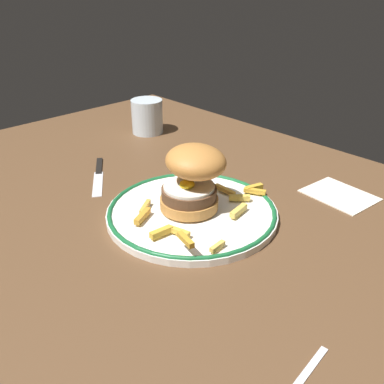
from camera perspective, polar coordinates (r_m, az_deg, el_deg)
The scene contains 7 objects.
ground_plane at distance 71.23cm, azimuth 2.60°, elevation -6.39°, with size 144.34×92.02×4.00cm, color brown.
dinner_plate at distance 73.46cm, azimuth 0.00°, elevation -2.60°, with size 29.15×29.15×1.60cm.
burger at distance 71.09cm, azimuth 0.13°, elevation 2.06°, with size 13.26×13.04×11.04cm.
fries_pile at distance 71.58cm, azimuth 1.59°, elevation -2.19°, with size 22.38×25.64×2.50cm.
water_glass at distance 111.58cm, azimuth -5.96°, elevation 9.71°, with size 7.93×7.93×8.52cm.
knife at distance 90.93cm, azimuth -12.31°, elevation 2.57°, with size 15.68×11.43×0.70cm.
napkin at distance 84.81cm, azimuth 19.01°, elevation -0.33°, with size 12.07×9.58×0.40cm, color silver.
Camera 1 is at (40.46, -42.99, 37.86)cm, focal length 40.16 mm.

